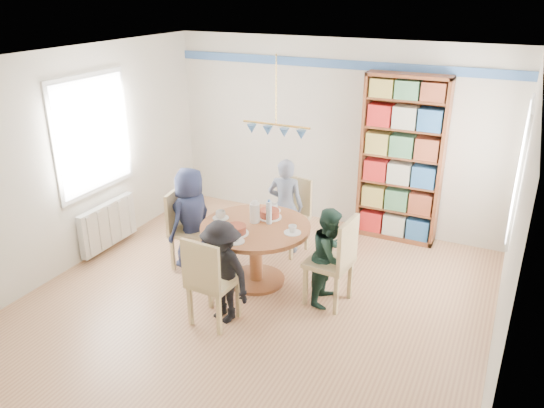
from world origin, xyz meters
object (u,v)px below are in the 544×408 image
Objects in this scene: person_far at (285,206)px; dining_table at (256,240)px; chair_near at (208,278)px; bookshelf at (401,161)px; person_near at (222,272)px; radiator at (108,225)px; person_right at (330,256)px; chair_left at (184,225)px; chair_far at (292,211)px; person_left at (191,218)px; chair_right at (337,258)px.

dining_table is at bearing 79.18° from person_far.
bookshelf reaches higher than chair_near.
radiator is at bearing 177.93° from person_near.
person_right is at bearing -98.29° from bookshelf.
chair_left is 0.89× the size of person_right.
person_right is 0.99× the size of person_near.
dining_table is 2.39m from bookshelf.
person_far is at bearing 42.34° from chair_left.
chair_far is 0.87× the size of person_near.
dining_table is 1.29× the size of chair_far.
radiator is 0.76× the size of person_left.
chair_near is at bearing -92.08° from chair_far.
chair_near is at bearing 77.57° from person_far.
dining_table is 1.02m from chair_left.
chair_far is 0.77× the size of person_far.
chair_far is 1.84m from person_near.
bookshelf is at bearing 67.03° from chair_near.
chair_left is 1.35m from person_far.
chair_far is at bearing 106.79° from person_near.
chair_far is 1.65m from bookshelf.
person_right reaches higher than chair_right.
person_far reaches higher than dining_table.
chair_near is 1.39m from person_right.
dining_table is at bearing 0.27° from chair_left.
chair_near is 0.44× the size of bookshelf.
radiator is 0.94× the size of chair_right.
person_near is at bearing -112.90° from bookshelf.
chair_near is 0.89× the size of person_near.
bookshelf is at bearing -151.87° from person_far.
chair_right is at bearing 125.52° from person_far.
dining_table is at bearing -122.06° from bookshelf.
person_far is 1.71m from bookshelf.
chair_left is 1.00× the size of chair_far.
person_far is (-0.06, -0.08, 0.10)m from chair_far.
chair_right is at bearing -2.90° from dining_table.
chair_near is 0.78× the size of person_left.
bookshelf is (1.26, 2.97, 0.57)m from chair_near.
dining_table is at bearing -92.50° from chair_far.
dining_table is 1.27× the size of chair_near.
person_far reaches higher than chair_right.
person_far reaches higher than person_near.
radiator is 1.33m from person_left.
bookshelf reaches higher than person_left.
person_near is (0.07, 0.16, 0.01)m from chair_near.
person_near is 0.50× the size of bookshelf.
person_near is 3.11m from bookshelf.
bookshelf is (1.19, 2.81, 0.56)m from person_near.
bookshelf is (2.25, 1.97, 0.58)m from chair_left.
person_left is at bearing 178.53° from dining_table.
chair_right is at bearing -1.32° from chair_left.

